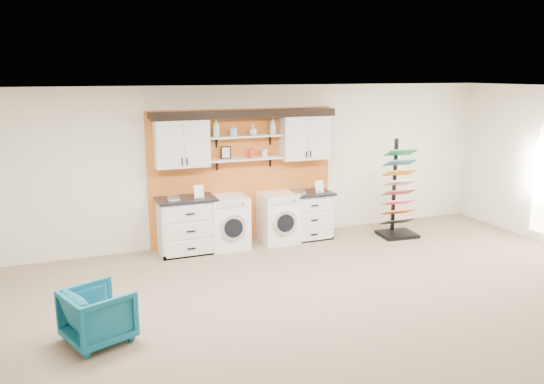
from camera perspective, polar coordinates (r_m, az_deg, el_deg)
name	(u,v)px	position (r m, az deg, el deg)	size (l,w,h in m)	color
floor	(352,336)	(6.49, 8.61, -15.06)	(10.00, 10.00, 0.00)	gray
ceiling	(361,93)	(5.76, 9.54, 10.45)	(10.00, 10.00, 0.00)	white
wall_back	(242,164)	(9.55, -3.21, 2.98)	(10.00, 10.00, 0.00)	white
accent_panel	(243,176)	(9.55, -3.12, 1.77)	(3.40, 0.07, 2.40)	#CE6623
upper_cabinet_left	(182,142)	(8.99, -9.70, 5.31)	(0.90, 0.35, 0.84)	silver
upper_cabinet_right	(305,136)	(9.70, 3.53, 6.00)	(0.90, 0.35, 0.84)	silver
shelf_lower	(246,159)	(9.34, -2.83, 3.58)	(1.32, 0.28, 0.03)	silver
shelf_upper	(246,136)	(9.28, -2.85, 6.02)	(1.32, 0.28, 0.03)	silver
crown_molding	(245,113)	(9.26, -2.91, 8.47)	(3.30, 0.41, 0.13)	black
picture_frame	(226,153)	(9.26, -4.99, 4.25)	(0.18, 0.02, 0.22)	black
canister_red	(251,153)	(9.36, -2.25, 4.19)	(0.11, 0.11, 0.16)	red
canister_cream	(264,153)	(9.44, -0.82, 4.21)	(0.10, 0.10, 0.14)	silver
base_cabinet_left	(187,225)	(9.13, -9.17, -3.56)	(0.98, 0.66, 0.96)	silver
base_cabinet_right	(307,215)	(9.84, 3.79, -2.47)	(0.89, 0.66, 0.87)	silver
washer	(228,222)	(9.30, -4.80, -3.24)	(0.66, 0.71, 0.92)	white
dryer	(278,218)	(9.61, 0.67, -2.76)	(0.64, 0.71, 0.89)	white
sample_rack	(398,207)	(10.18, 13.37, -1.55)	(0.71, 0.61, 1.82)	black
armchair	(98,315)	(6.49, -18.21, -12.48)	(0.68, 0.70, 0.63)	#0E5D7B
soap_bottle_a	(216,128)	(9.11, -6.03, 6.89)	(0.12, 0.12, 0.30)	silver
soap_bottle_b	(234,130)	(9.20, -4.15, 6.64)	(0.09, 0.09, 0.20)	silver
soap_bottle_c	(253,130)	(9.32, -2.07, 6.70)	(0.14, 0.14, 0.18)	silver
soap_bottle_d	(273,126)	(9.44, 0.06, 7.14)	(0.11, 0.12, 0.30)	silver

